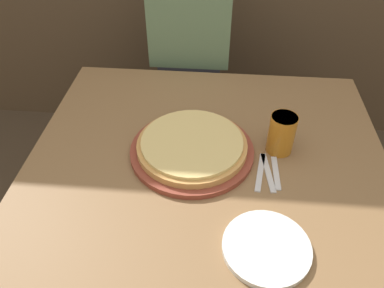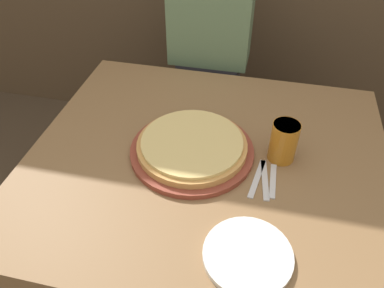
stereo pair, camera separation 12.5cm
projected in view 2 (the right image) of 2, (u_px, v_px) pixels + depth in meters
name	position (u px, v px, depth m)	size (l,w,h in m)	color
ground_plane	(203.00, 267.00, 1.73)	(12.00, 12.00, 0.00)	#473828
dining_table	(205.00, 221.00, 1.49)	(1.21, 1.07, 0.71)	olive
pizza_on_board	(192.00, 147.00, 1.26)	(0.42, 0.42, 0.06)	brown
beer_glass	(284.00, 140.00, 1.21)	(0.09, 0.09, 0.14)	#B7701E
dinner_plate	(248.00, 255.00, 0.97)	(0.24, 0.24, 0.02)	white
fork	(257.00, 178.00, 1.18)	(0.04, 0.17, 0.00)	silver
dinner_knife	(265.00, 180.00, 1.18)	(0.04, 0.17, 0.00)	silver
spoon	(273.00, 181.00, 1.17)	(0.02, 0.15, 0.00)	silver
diner_person	(209.00, 68.00, 1.84)	(0.36, 0.20, 1.29)	#33333D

